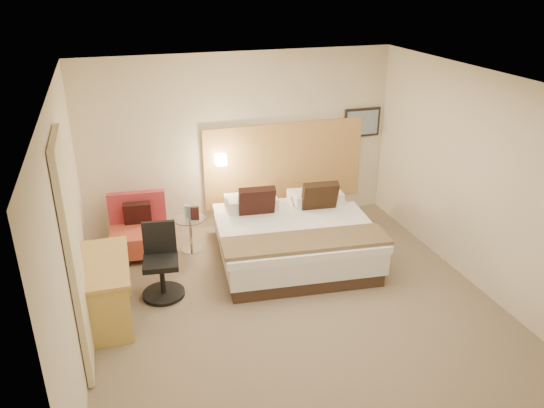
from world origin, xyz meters
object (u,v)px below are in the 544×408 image
object	(u,v)px
bed	(293,236)
desk	(107,274)
lounge_chair	(139,231)
desk_chair	(161,267)
side_table	(191,232)

from	to	relation	value
bed	desk	distance (m)	2.60
bed	desk	bearing A→B (deg)	-164.41
lounge_chair	desk_chair	distance (m)	1.20
bed	desk	xyz separation A→B (m)	(-2.49, -0.70, 0.25)
side_table	desk_chair	xyz separation A→B (m)	(-0.53, -1.04, 0.10)
desk_chair	lounge_chair	bearing A→B (deg)	98.75
bed	side_table	distance (m)	1.48
side_table	desk_chair	distance (m)	1.17
bed	side_table	bearing A→B (deg)	153.77
lounge_chair	desk_chair	size ratio (longest dim) A/B	0.92
side_table	bed	bearing A→B (deg)	-26.23
side_table	desk	distance (m)	1.81
lounge_chair	side_table	bearing A→B (deg)	-11.45
bed	desk_chair	world-z (taller)	bed
side_table	desk_chair	size ratio (longest dim) A/B	0.59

